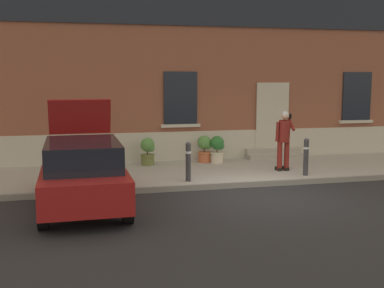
# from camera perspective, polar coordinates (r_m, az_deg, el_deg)

# --- Properties ---
(ground_plane) EXTENTS (80.00, 80.00, 0.00)m
(ground_plane) POSITION_cam_1_polar(r_m,az_deg,el_deg) (11.89, 8.20, -6.08)
(ground_plane) COLOR #232326
(sidewalk) EXTENTS (24.00, 3.60, 0.15)m
(sidewalk) POSITION_cam_1_polar(r_m,az_deg,el_deg) (14.45, 4.12, -3.23)
(sidewalk) COLOR #99968E
(sidewalk) RESTS_ON ground
(curb_edge) EXTENTS (24.00, 0.12, 0.15)m
(curb_edge) POSITION_cam_1_polar(r_m,az_deg,el_deg) (12.72, 6.64, -4.78)
(curb_edge) COLOR gray
(curb_edge) RESTS_ON ground
(building_facade) EXTENTS (24.00, 1.52, 7.50)m
(building_facade) POSITION_cam_1_polar(r_m,az_deg,el_deg) (16.59, 1.63, 10.89)
(building_facade) COLOR brown
(building_facade) RESTS_ON ground
(entrance_stoop) EXTENTS (1.96, 0.64, 0.32)m
(entrance_stoop) POSITION_cam_1_polar(r_m,az_deg,el_deg) (16.58, 9.70, -1.16)
(entrance_stoop) COLOR #9E998E
(entrance_stoop) RESTS_ON sidewalk
(hatchback_car_red) EXTENTS (1.85, 4.09, 2.34)m
(hatchback_car_red) POSITION_cam_1_polar(r_m,az_deg,el_deg) (10.79, -12.79, -3.28)
(hatchback_car_red) COLOR maroon
(hatchback_car_red) RESTS_ON ground
(bollard_near_person) EXTENTS (0.15, 0.15, 1.04)m
(bollard_near_person) POSITION_cam_1_polar(r_m,az_deg,el_deg) (13.70, 13.37, -1.32)
(bollard_near_person) COLOR #333338
(bollard_near_person) RESTS_ON sidewalk
(bollard_far_left) EXTENTS (0.15, 0.15, 1.04)m
(bollard_far_left) POSITION_cam_1_polar(r_m,az_deg,el_deg) (12.56, -0.45, -1.92)
(bollard_far_left) COLOR #333338
(bollard_far_left) RESTS_ON sidewalk
(person_on_phone) EXTENTS (0.51, 0.47, 1.75)m
(person_on_phone) POSITION_cam_1_polar(r_m,az_deg,el_deg) (14.17, 10.85, 0.84)
(person_on_phone) COLOR maroon
(person_on_phone) RESTS_ON sidewalk
(planter_charcoal) EXTENTS (0.44, 0.44, 0.86)m
(planter_charcoal) POSITION_cam_1_polar(r_m,az_deg,el_deg) (14.99, -12.38, -0.93)
(planter_charcoal) COLOR #2D2D30
(planter_charcoal) RESTS_ON sidewalk
(planter_olive) EXTENTS (0.44, 0.44, 0.86)m
(planter_olive) POSITION_cam_1_polar(r_m,az_deg,el_deg) (14.98, -5.26, -0.79)
(planter_olive) COLOR #606B38
(planter_olive) RESTS_ON sidewalk
(planter_terracotta) EXTENTS (0.44, 0.44, 0.86)m
(planter_terracotta) POSITION_cam_1_polar(r_m,az_deg,el_deg) (15.44, 1.51, -0.50)
(planter_terracotta) COLOR #B25B38
(planter_terracotta) RESTS_ON sidewalk
(planter_cream) EXTENTS (0.44, 0.44, 0.86)m
(planter_cream) POSITION_cam_1_polar(r_m,az_deg,el_deg) (15.37, 3.03, -0.54)
(planter_cream) COLOR beige
(planter_cream) RESTS_ON sidewalk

